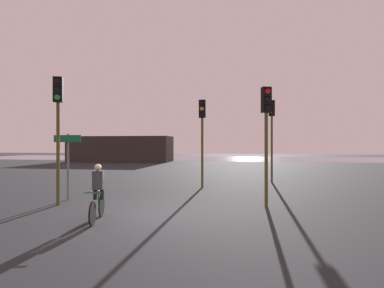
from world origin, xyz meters
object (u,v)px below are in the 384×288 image
Objects in this scene: distant_building at (120,149)px; direction_sign_post at (68,157)px; traffic_light_near_left at (58,116)px; traffic_light_far_right at (272,126)px; traffic_light_center at (202,127)px; traffic_light_near_right at (266,123)px; cyclist at (98,192)px.

direction_sign_post is at bearing -71.64° from distant_building.
traffic_light_near_left is at bearing -71.83° from distant_building.
traffic_light_far_right reaches higher than traffic_light_center.
direction_sign_post is at bearing -17.58° from traffic_light_near_right.
traffic_light_center reaches higher than cyclist.
traffic_light_far_right is 11.53m from cyclist.
traffic_light_far_right reaches higher than traffic_light_near_left.
traffic_light_center is 2.64× the size of cyclist.
traffic_light_near_left reaches higher than direction_sign_post.
traffic_light_near_left is at bearing 39.66° from traffic_light_far_right.
distant_building is at bearing -75.33° from traffic_light_near_right.
direction_sign_post is (8.42, -25.36, 0.10)m from distant_building.
traffic_light_near_right is at bearing -57.71° from distant_building.
distant_building is 2.93× the size of traffic_light_center.
traffic_light_near_left is at bearing -49.49° from cyclist.
traffic_light_near_right reaches higher than direction_sign_post.
distant_building is 25.05m from traffic_light_center.
traffic_light_far_right reaches higher than traffic_light_near_right.
direction_sign_post is at bearing -99.00° from traffic_light_near_left.
direction_sign_post is (-7.61, -0.01, -1.24)m from traffic_light_near_right.
traffic_light_center is at bearing -58.09° from distant_building.
cyclist is (-2.15, -6.88, -2.26)m from traffic_light_center.
traffic_light_far_right reaches higher than cyclist.
cyclist is (2.43, -1.79, -2.38)m from traffic_light_near_left.
traffic_light_near_left is 3.84m from cyclist.
traffic_light_near_right is (7.38, 0.97, -0.26)m from traffic_light_near_left.
traffic_light_near_left is 1.04× the size of traffic_light_center.
cyclist is at bearing -68.51° from distant_building.
cyclist is at bearing 11.50° from traffic_light_near_right.
traffic_light_center reaches higher than distant_building.
traffic_light_center is 1.70× the size of direction_sign_post.
traffic_light_near_left is 7.45m from traffic_light_near_right.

